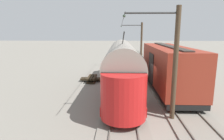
# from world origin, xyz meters

# --- Properties ---
(ground_plane) EXTENTS (220.00, 220.00, 0.00)m
(ground_plane) POSITION_xyz_m (0.00, 0.00, 0.00)
(ground_plane) COLOR gray
(track_streetcar_siding) EXTENTS (2.80, 80.00, 0.18)m
(track_streetcar_siding) POSITION_xyz_m (-2.03, -0.31, 0.05)
(track_streetcar_siding) COLOR slate
(track_streetcar_siding) RESTS_ON ground
(track_adjacent_siding) EXTENTS (2.80, 80.00, 0.18)m
(track_adjacent_siding) POSITION_xyz_m (2.03, -0.31, 0.05)
(track_adjacent_siding) COLOR slate
(track_adjacent_siding) RESTS_ON ground
(vintage_streetcar) EXTENTS (2.65, 16.25, 5.02)m
(vintage_streetcar) POSITION_xyz_m (2.03, -1.20, 2.25)
(vintage_streetcar) COLOR red
(vintage_streetcar) RESTS_ON ground
(boxcar_adjacent) EXTENTS (2.96, 11.12, 3.85)m
(boxcar_adjacent) POSITION_xyz_m (-2.03, -1.12, 2.16)
(boxcar_adjacent) COLOR maroon
(boxcar_adjacent) RESTS_ON ground
(catenary_pole_foreground) EXTENTS (3.15, 0.28, 6.57)m
(catenary_pole_foreground) POSITION_xyz_m (-0.79, -11.95, 3.46)
(catenary_pole_foreground) COLOR #423323
(catenary_pole_foreground) RESTS_ON ground
(catenary_pole_mid_near) EXTENTS (3.15, 0.28, 6.57)m
(catenary_pole_mid_near) POSITION_xyz_m (-0.79, 4.97, 3.46)
(catenary_pole_mid_near) COLOR #423323
(catenary_pole_mid_near) RESTS_ON ground
(overhead_wire_run) EXTENTS (2.94, 20.92, 0.18)m
(overhead_wire_run) POSITION_xyz_m (1.91, -4.19, 6.03)
(overhead_wire_run) COLOR black
(overhead_wire_run) RESTS_ON ground
(switch_stand) EXTENTS (0.50, 0.30, 1.24)m
(switch_stand) POSITION_xyz_m (-3.76, -7.02, 0.70)
(switch_stand) COLOR black
(switch_stand) RESTS_ON ground
(spare_tie_stack) EXTENTS (2.40, 2.40, 0.54)m
(spare_tie_stack) POSITION_xyz_m (5.20, -3.96, 0.27)
(spare_tie_stack) COLOR #2D2316
(spare_tie_stack) RESTS_ON ground
(track_end_bumper) EXTENTS (1.80, 0.60, 0.80)m
(track_end_bumper) POSITION_xyz_m (-2.03, -13.84, 0.40)
(track_end_bumper) COLOR #B2A519
(track_end_bumper) RESTS_ON ground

